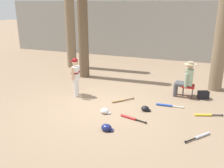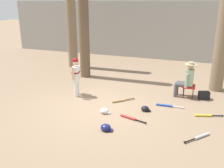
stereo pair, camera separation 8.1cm
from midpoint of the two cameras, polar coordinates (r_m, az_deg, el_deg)
name	(u,v)px [view 2 (the right image)]	position (r m, az deg, el deg)	size (l,w,h in m)	color
ground_plane	(99,108)	(7.55, -2.70, -5.56)	(60.00, 60.00, 0.00)	#897056
concrete_back_wall	(155,30)	(14.16, 9.82, 11.94)	(18.00, 0.36, 3.10)	#9E9E99
tree_near_player	(83,5)	(10.35, -6.34, 17.40)	(0.68, 0.68, 6.54)	brown
tree_behind_spectator	(222,43)	(9.46, 23.90, 8.62)	(0.74, 0.74, 4.17)	#7F6B51
young_ballplayer	(76,74)	(8.41, -7.93, 2.19)	(0.40, 0.57, 1.31)	white
folding_stool	(189,87)	(8.68, 17.31, -0.60)	(0.41, 0.41, 0.41)	red
seated_spectator	(186,78)	(8.60, 16.83, 1.21)	(0.67, 0.53, 1.20)	#47474C
handbag_beside_stool	(204,95)	(8.74, 20.41, -2.43)	(0.34, 0.18, 0.26)	black
tree_far_left	(70,0)	(12.13, -9.26, 18.33)	(0.67, 0.67, 6.91)	#7F6B51
bat_red_barrel	(130,118)	(6.90, 4.46, -7.68)	(0.78, 0.28, 0.07)	red
bat_yellow_trainer	(205,115)	(7.50, 20.75, -6.69)	(0.76, 0.31, 0.07)	yellow
bat_aluminum_silver	(200,137)	(6.36, 19.71, -11.22)	(0.55, 0.67, 0.07)	#B7BCC6
bat_blue_youth	(166,106)	(7.84, 12.57, -4.79)	(0.82, 0.09, 0.07)	#2347AD
bat_wood_tan	(121,101)	(8.03, 2.25, -3.80)	(0.60, 0.59, 0.07)	tan
batting_helmet_white	(105,111)	(7.21, -1.37, -6.13)	(0.29, 0.22, 0.17)	silver
batting_helmet_navy	(106,128)	(6.30, -1.05, -9.88)	(0.31, 0.24, 0.18)	navy
batting_helmet_black	(145,109)	(7.41, 7.87, -5.60)	(0.28, 0.21, 0.16)	black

